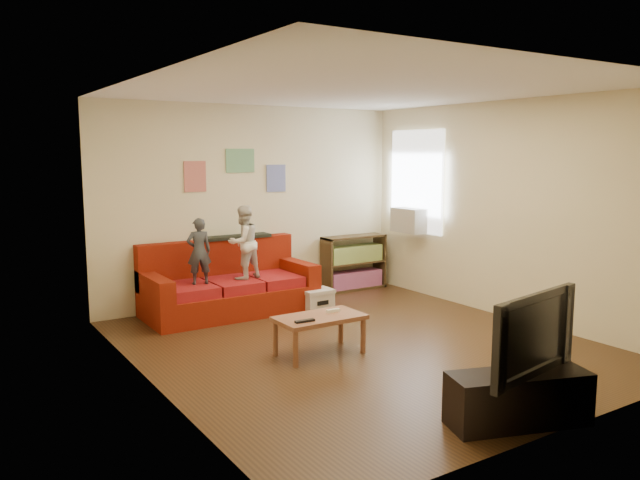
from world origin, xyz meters
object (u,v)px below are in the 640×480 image
coffee_table (320,321)px  television (521,332)px  tv_stand (518,399)px  bookshelf (354,265)px  file_box (317,299)px  child_a (199,251)px  child_b (243,242)px  sofa (228,288)px

coffee_table → television: 2.29m
tv_stand → television: bearing=18.8°
bookshelf → file_box: bookshelf is taller
child_a → television: bearing=113.7°
tv_stand → television: (0.00, 0.00, 0.52)m
child_b → file_box: bearing=142.9°
sofa → tv_stand: sofa is taller
coffee_table → tv_stand: tv_stand is taller
child_a → bookshelf: child_a is taller
child_a → television: 4.23m
child_a → tv_stand: size_ratio=0.75×
child_b → bookshelf: 2.15m
child_b → television: 4.15m
sofa → file_box: size_ratio=5.35×
file_box → television: 3.86m
coffee_table → television: (0.37, -2.22, 0.38)m
coffee_table → child_b: bearing=87.8°
child_b → coffee_table: bearing=73.2°
coffee_table → tv_stand: bearing=-80.5°
file_box → tv_stand: (-0.58, -3.77, 0.06)m
tv_stand → television: size_ratio=0.99×
sofa → tv_stand: (0.45, -4.31, -0.12)m
file_box → tv_stand: size_ratio=0.37×
coffee_table → television: size_ratio=0.82×
child_a → file_box: (1.48, -0.36, -0.72)m
sofa → television: bearing=-84.1°
television → child_b: bearing=83.8°
sofa → file_box: (1.02, -0.54, -0.18)m
child_a → tv_stand: 4.28m
child_b → television: bearing=79.6°
file_box → tv_stand: 3.82m
bookshelf → television: television is taller
coffee_table → bookshelf: size_ratio=0.88×
child_a → child_b: 0.60m
bookshelf → television: size_ratio=0.93×
child_b → sofa: bearing=-64.2°
sofa → bookshelf: sofa is taller
sofa → coffee_table: sofa is taller
sofa → television: size_ratio=1.97×
child_a → file_box: bearing=177.6°
child_b → child_a: bearing=-14.6°
child_a → child_b: (0.60, 0.00, 0.06)m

